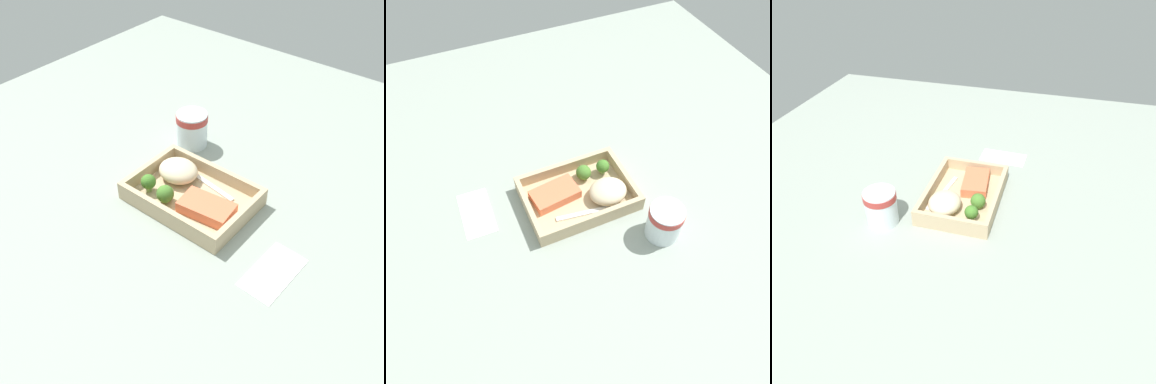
{
  "view_description": "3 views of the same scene",
  "coord_description": "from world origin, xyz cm",
  "views": [
    {
      "loc": [
        -45.7,
        56.87,
        66.95
      ],
      "look_at": [
        0.0,
        0.0,
        2.7
      ],
      "focal_mm": 42.0,
      "sensor_mm": 36.0,
      "label": 1
    },
    {
      "loc": [
        -22.85,
        -51.49,
        74.45
      ],
      "look_at": [
        0.0,
        0.0,
        2.7
      ],
      "focal_mm": 35.0,
      "sensor_mm": 36.0,
      "label": 2
    },
    {
      "loc": [
        75.96,
        21.36,
        61.21
      ],
      "look_at": [
        0.0,
        0.0,
        2.7
      ],
      "focal_mm": 35.0,
      "sensor_mm": 36.0,
      "label": 3
    }
  ],
  "objects": [
    {
      "name": "broccoli_floret_1",
      "position": [
        3.6,
        4.67,
        3.34
      ],
      "size": [
        3.85,
        3.85,
        4.14
      ],
      "color": "#86A75D",
      "rests_on": "takeout_tray"
    },
    {
      "name": "paper_cup",
      "position": [
        13.66,
        -16.95,
        5.01
      ],
      "size": [
        7.97,
        7.97,
        8.96
      ],
      "color": "white",
      "rests_on": "ground_plane"
    },
    {
      "name": "mashed_potatoes",
      "position": [
        6.53,
        -3.2,
        3.36
      ],
      "size": [
        9.34,
        8.15,
        4.31
      ],
      "primitive_type": "ellipsoid",
      "color": "beige",
      "rests_on": "takeout_tray"
    },
    {
      "name": "receipt_slip",
      "position": [
        -24.25,
        5.95,
        0.12
      ],
      "size": [
        7.85,
        14.04,
        0.24
      ],
      "primitive_type": "cube",
      "rotation": [
        0.0,
        0.0,
        -0.04
      ],
      "color": "white",
      "rests_on": "ground_plane"
    },
    {
      "name": "takeout_tray",
      "position": [
        0.0,
        0.0,
        0.6
      ],
      "size": [
        26.55,
        18.79,
        1.2
      ],
      "primitive_type": "cube",
      "color": "tan",
      "rests_on": "ground_plane"
    },
    {
      "name": "broccoli_floret_2",
      "position": [
        8.79,
        4.3,
        3.69
      ],
      "size": [
        3.39,
        3.39,
        4.3
      ],
      "color": "#819F59",
      "rests_on": "takeout_tray"
    },
    {
      "name": "salmon_fillet",
      "position": [
        -5.37,
        1.81,
        2.47
      ],
      "size": [
        12.08,
        7.96,
        2.54
      ],
      "primitive_type": "cube",
      "rotation": [
        0.0,
        0.0,
        0.12
      ],
      "color": "#EB7048",
      "rests_on": "takeout_tray"
    },
    {
      "name": "ground_plane",
      "position": [
        0.0,
        0.0,
        -1.0
      ],
      "size": [
        160.0,
        160.0,
        2.0
      ],
      "primitive_type": "cube",
      "color": "#919C91"
    },
    {
      "name": "tray_rim",
      "position": [
        0.0,
        0.0,
        2.78
      ],
      "size": [
        26.55,
        18.79,
        3.17
      ],
      "color": "tan",
      "rests_on": "takeout_tray"
    },
    {
      "name": "fork",
      "position": [
        1.28,
        -5.86,
        1.42
      ],
      "size": [
        15.87,
        3.98,
        0.44
      ],
      "color": "white",
      "rests_on": "takeout_tray"
    }
  ]
}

